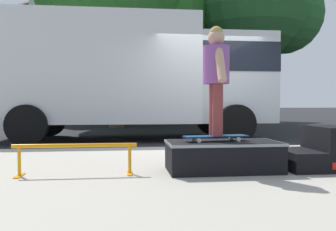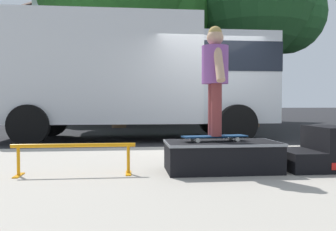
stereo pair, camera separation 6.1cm
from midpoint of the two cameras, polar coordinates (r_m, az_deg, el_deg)
ground_plane at (r=7.46m, az=9.00°, el=-5.22°), size 140.00×140.00×0.00m
sidewalk_slab at (r=4.65m, az=18.81°, el=-8.86°), size 50.00×5.00×0.12m
skate_box at (r=4.36m, az=8.84°, el=-6.19°), size 1.32×0.70×0.35m
kicker_ramp at (r=4.82m, az=23.08°, el=-5.22°), size 0.80×0.71×0.52m
grind_rail at (r=4.20m, az=-14.14°, el=-5.53°), size 1.37×0.28×0.35m
skateboard at (r=4.35m, az=7.75°, el=-3.31°), size 0.80×0.33×0.07m
skater_kid at (r=4.35m, az=7.80°, el=6.88°), size 0.31×0.66×1.29m
box_truck at (r=9.38m, az=-4.85°, el=6.66°), size 6.91×2.63×3.05m
street_tree_neighbour at (r=15.30m, az=14.41°, el=16.92°), size 5.29×4.81×7.46m
house_behind at (r=20.64m, az=-5.43°, el=11.14°), size 9.54×8.22×8.40m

